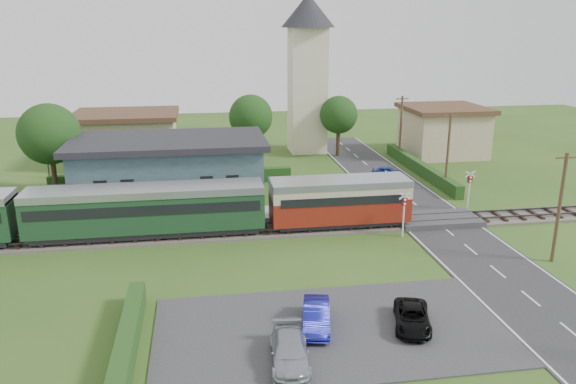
{
  "coord_description": "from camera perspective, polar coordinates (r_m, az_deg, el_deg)",
  "views": [
    {
      "loc": [
        -7.34,
        -35.59,
        14.31
      ],
      "look_at": [
        -1.05,
        4.0,
        2.32
      ],
      "focal_mm": 35.0,
      "sensor_mm": 36.0,
      "label": 1
    }
  ],
  "objects": [
    {
      "name": "ground",
      "position": [
        39.06,
        2.46,
        -4.86
      ],
      "size": [
        120.0,
        120.0,
        0.0
      ],
      "primitive_type": "plane",
      "color": "#2D4C19"
    },
    {
      "name": "railway_track",
      "position": [
        40.85,
        1.9,
        -3.7
      ],
      "size": [
        76.0,
        3.2,
        0.49
      ],
      "color": "#4C443D",
      "rests_on": "ground"
    },
    {
      "name": "road",
      "position": [
        42.09,
        15.96,
        -3.86
      ],
      "size": [
        6.0,
        70.0,
        0.05
      ],
      "primitive_type": "cube",
      "color": "#28282B",
      "rests_on": "ground"
    },
    {
      "name": "car_park",
      "position": [
        28.19,
        4.34,
        -13.83
      ],
      "size": [
        17.0,
        9.0,
        0.08
      ],
      "primitive_type": "cube",
      "color": "#333335",
      "rests_on": "ground"
    },
    {
      "name": "crossing_deck",
      "position": [
        43.73,
        14.9,
        -2.73
      ],
      "size": [
        6.2,
        3.4,
        0.45
      ],
      "primitive_type": "cube",
      "color": "#333335",
      "rests_on": "ground"
    },
    {
      "name": "platform",
      "position": [
        43.24,
        -12.06,
        -2.75
      ],
      "size": [
        30.0,
        3.0,
        0.45
      ],
      "primitive_type": "cube",
      "color": "gray",
      "rests_on": "ground"
    },
    {
      "name": "equipment_hut",
      "position": [
        43.99,
        -22.63,
        -1.27
      ],
      "size": [
        2.3,
        2.3,
        2.55
      ],
      "color": "beige",
      "rests_on": "platform"
    },
    {
      "name": "station_building",
      "position": [
        48.09,
        -11.93,
        2.3
      ],
      "size": [
        16.0,
        9.0,
        5.3
      ],
      "color": "#344E52",
      "rests_on": "ground"
    },
    {
      "name": "train",
      "position": [
        40.12,
        -18.68,
        -1.86
      ],
      "size": [
        43.2,
        2.9,
        3.4
      ],
      "color": "#232328",
      "rests_on": "ground"
    },
    {
      "name": "church_tower",
      "position": [
        64.91,
        2.01,
        13.03
      ],
      "size": [
        6.0,
        6.0,
        17.6
      ],
      "color": "beige",
      "rests_on": "ground"
    },
    {
      "name": "house_west",
      "position": [
        62.15,
        -16.01,
        5.32
      ],
      "size": [
        10.8,
        8.8,
        5.5
      ],
      "color": "tan",
      "rests_on": "ground"
    },
    {
      "name": "house_east",
      "position": [
        66.57,
        15.47,
        6.09
      ],
      "size": [
        8.8,
        8.8,
        5.5
      ],
      "color": "tan",
      "rests_on": "ground"
    },
    {
      "name": "hedge_carpark",
      "position": [
        27.53,
        -15.88,
        -13.93
      ],
      "size": [
        0.8,
        9.0,
        1.2
      ],
      "primitive_type": "cube",
      "color": "#193814",
      "rests_on": "ground"
    },
    {
      "name": "hedge_roadside",
      "position": [
        57.57,
        13.25,
        2.42
      ],
      "size": [
        0.8,
        18.0,
        1.2
      ],
      "primitive_type": "cube",
      "color": "#193814",
      "rests_on": "ground"
    },
    {
      "name": "hedge_station",
      "position": [
        52.95,
        -11.59,
        1.35
      ],
      "size": [
        22.0,
        0.8,
        1.3
      ],
      "primitive_type": "cube",
      "color": "#193814",
      "rests_on": "ground"
    },
    {
      "name": "tree_a",
      "position": [
        51.95,
        -23.09,
        5.42
      ],
      "size": [
        5.2,
        5.2,
        8.0
      ],
      "color": "#332316",
      "rests_on": "ground"
    },
    {
      "name": "tree_b",
      "position": [
        59.56,
        -3.8,
        7.64
      ],
      "size": [
        4.6,
        4.6,
        7.34
      ],
      "color": "#332316",
      "rests_on": "ground"
    },
    {
      "name": "tree_c",
      "position": [
        63.25,
        5.17,
        7.8
      ],
      "size": [
        4.2,
        4.2,
        6.78
      ],
      "color": "#332316",
      "rests_on": "ground"
    },
    {
      "name": "utility_pole_b",
      "position": [
        38.13,
        25.87,
        -1.35
      ],
      "size": [
        1.4,
        0.22,
        7.0
      ],
      "color": "#473321",
      "rests_on": "ground"
    },
    {
      "name": "utility_pole_c",
      "position": [
        51.54,
        15.94,
        4.04
      ],
      "size": [
        1.4,
        0.22,
        7.0
      ],
      "color": "#473321",
      "rests_on": "ground"
    },
    {
      "name": "utility_pole_d",
      "position": [
        62.41,
        11.38,
        6.47
      ],
      "size": [
        1.4,
        0.22,
        7.0
      ],
      "color": "#473321",
      "rests_on": "ground"
    },
    {
      "name": "crossing_signal_near",
      "position": [
        39.69,
        11.71,
        -1.57
      ],
      "size": [
        0.84,
        0.28,
        3.28
      ],
      "color": "silver",
      "rests_on": "ground"
    },
    {
      "name": "crossing_signal_far",
      "position": [
        46.75,
        17.96,
        0.73
      ],
      "size": [
        0.84,
        0.28,
        3.28
      ],
      "color": "silver",
      "rests_on": "ground"
    },
    {
      "name": "streetlamp_west",
      "position": [
        58.59,
        -23.39,
        4.18
      ],
      "size": [
        0.3,
        0.3,
        5.15
      ],
      "color": "#3F3F47",
      "rests_on": "ground"
    },
    {
      "name": "streetlamp_east",
      "position": [
        67.75,
        11.34,
        6.75
      ],
      "size": [
        0.3,
        0.3,
        5.15
      ],
      "color": "#3F3F47",
      "rests_on": "ground"
    },
    {
      "name": "car_on_road",
      "position": [
        55.38,
        10.11,
        2.03
      ],
      "size": [
        3.37,
        2.31,
        1.07
      ],
      "primitive_type": "imported",
      "rotation": [
        0.0,
        0.0,
        1.2
      ],
      "color": "navy",
      "rests_on": "road"
    },
    {
      "name": "car_park_blue",
      "position": [
        28.03,
        2.89,
        -12.47
      ],
      "size": [
        1.98,
        3.85,
        1.21
      ],
      "primitive_type": "imported",
      "rotation": [
        0.0,
        0.0,
        -0.2
      ],
      "color": "#161A94",
      "rests_on": "car_park"
    },
    {
      "name": "car_park_silver",
      "position": [
        25.35,
        0.16,
        -15.91
      ],
      "size": [
        2.01,
        4.18,
        1.17
      ],
      "primitive_type": "imported",
      "rotation": [
        0.0,
        0.0,
        -0.09
      ],
      "color": "#959AA7",
      "rests_on": "car_park"
    },
    {
      "name": "car_park_dark",
      "position": [
        28.73,
        12.51,
        -12.33
      ],
      "size": [
        2.65,
        3.95,
        1.01
      ],
      "primitive_type": "imported",
      "rotation": [
        0.0,
        0.0,
        -0.29
      ],
      "color": "black",
      "rests_on": "car_park"
    },
    {
      "name": "pedestrian_near",
      "position": [
        43.24,
        -4.84,
        -0.9
      ],
      "size": [
        0.71,
        0.55,
        1.73
      ],
      "primitive_type": "imported",
      "rotation": [
        0.0,
        0.0,
        2.9
      ],
      "color": "gray",
      "rests_on": "platform"
    },
    {
      "name": "pedestrian_far",
      "position": [
        43.65,
        -20.5,
        -1.71
      ],
      "size": [
        0.93,
        1.05,
        1.81
      ],
      "primitive_type": "imported",
      "rotation": [
        0.0,
        0.0,
        1.24
      ],
      "color": "gray",
      "rests_on": "platform"
    }
  ]
}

